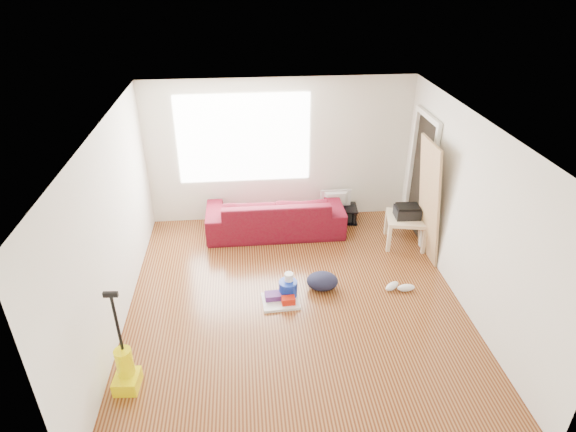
{
  "coord_description": "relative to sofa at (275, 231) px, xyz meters",
  "views": [
    {
      "loc": [
        -0.61,
        -5.18,
        4.22
      ],
      "look_at": [
        -0.04,
        0.6,
        1.03
      ],
      "focal_mm": 30.0,
      "sensor_mm": 36.0,
      "label": 1
    }
  ],
  "objects": [
    {
      "name": "vacuum",
      "position": [
        -1.87,
        -3.2,
        0.23
      ],
      "size": [
        0.28,
        0.32,
        1.25
      ],
      "rotation": [
        0.0,
        0.0,
        -0.07
      ],
      "color": "#EBDC00",
      "rests_on": "ground"
    },
    {
      "name": "toilet_paper",
      "position": [
        0.06,
        -1.78,
        0.18
      ],
      "size": [
        0.12,
        0.12,
        0.11
      ],
      "primitive_type": "cylinder",
      "color": "white",
      "rests_on": "bucket"
    },
    {
      "name": "room",
      "position": [
        0.2,
        -1.8,
        1.25
      ],
      "size": [
        4.51,
        5.01,
        2.51
      ],
      "color": "#491C0C",
      "rests_on": "ground"
    },
    {
      "name": "tv_stand",
      "position": [
        1.1,
        0.27,
        0.15
      ],
      "size": [
        0.78,
        0.49,
        0.28
      ],
      "rotation": [
        0.0,
        0.0,
        -0.1
      ],
      "color": "black",
      "rests_on": "ground"
    },
    {
      "name": "bucket",
      "position": [
        0.04,
        -1.81,
        0.0
      ],
      "size": [
        0.31,
        0.31,
        0.26
      ],
      "primitive_type": "cylinder",
      "rotation": [
        0.0,
        0.0,
        0.26
      ],
      "color": "#0D289E",
      "rests_on": "ground"
    },
    {
      "name": "tv",
      "position": [
        1.1,
        0.27,
        0.43
      ],
      "size": [
        0.54,
        0.07,
        0.31
      ],
      "primitive_type": "imported",
      "rotation": [
        0.0,
        0.0,
        3.14
      ],
      "color": "black",
      "rests_on": "tv_stand"
    },
    {
      "name": "sneakers",
      "position": [
        1.63,
        -1.81,
        0.05
      ],
      "size": [
        0.45,
        0.24,
        0.1
      ],
      "rotation": [
        0.0,
        0.0,
        0.2
      ],
      "color": "white",
      "rests_on": "ground"
    },
    {
      "name": "backpack",
      "position": [
        0.55,
        -1.66,
        0.0
      ],
      "size": [
        0.49,
        0.41,
        0.25
      ],
      "primitive_type": "ellipsoid",
      "rotation": [
        0.0,
        0.0,
        -0.12
      ],
      "color": "black",
      "rests_on": "ground"
    },
    {
      "name": "side_table",
      "position": [
        2.08,
        -0.58,
        0.41
      ],
      "size": [
        0.71,
        0.71,
        0.49
      ],
      "rotation": [
        0.0,
        0.0,
        -0.21
      ],
      "color": "beige",
      "rests_on": "ground"
    },
    {
      "name": "printer",
      "position": [
        2.08,
        -0.58,
        0.59
      ],
      "size": [
        0.41,
        0.32,
        0.2
      ],
      "rotation": [
        0.0,
        0.0,
        -0.05
      ],
      "color": "black",
      "rests_on": "side_table"
    },
    {
      "name": "door_panel",
      "position": [
        2.26,
        -0.93,
        0.0
      ],
      "size": [
        0.24,
        0.76,
        1.89
      ],
      "primitive_type": "cube",
      "rotation": [
        0.0,
        -0.1,
        0.0
      ],
      "color": "#AB7652",
      "rests_on": "ground"
    },
    {
      "name": "cleaning_tray",
      "position": [
        -0.06,
        -1.91,
        0.05
      ],
      "size": [
        0.52,
        0.43,
        0.18
      ],
      "rotation": [
        0.0,
        0.0,
        0.06
      ],
      "color": "white",
      "rests_on": "ground"
    },
    {
      "name": "sofa",
      "position": [
        0.0,
        0.0,
        0.0
      ],
      "size": [
        2.3,
        0.9,
        0.67
      ],
      "primitive_type": "imported",
      "rotation": [
        0.0,
        0.0,
        3.14
      ],
      "color": "#580113",
      "rests_on": "ground"
    }
  ]
}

